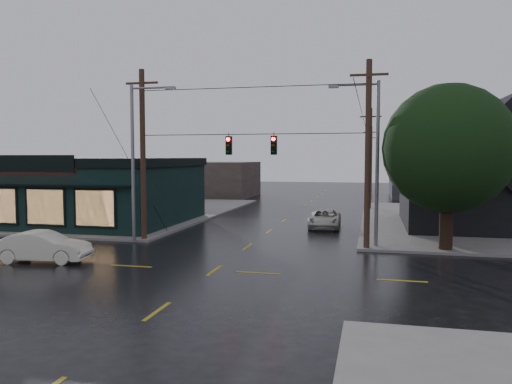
% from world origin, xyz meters
% --- Properties ---
extents(ground_plane, '(160.00, 160.00, 0.00)m').
position_xyz_m(ground_plane, '(0.00, 0.00, 0.00)').
color(ground_plane, black).
extents(sidewalk_nw, '(28.00, 28.00, 0.15)m').
position_xyz_m(sidewalk_nw, '(-20.00, 20.00, 0.07)').
color(sidewalk_nw, slate).
rests_on(sidewalk_nw, ground).
extents(pizza_shop, '(16.30, 12.34, 4.90)m').
position_xyz_m(pizza_shop, '(-15.00, 12.94, 2.56)').
color(pizza_shop, black).
rests_on(pizza_shop, ground).
extents(ne_building, '(12.60, 11.60, 8.75)m').
position_xyz_m(ne_building, '(15.00, 17.00, 4.47)').
color(ne_building, black).
rests_on(ne_building, ground).
extents(corner_tree, '(6.76, 6.76, 8.71)m').
position_xyz_m(corner_tree, '(10.59, 7.00, 5.46)').
color(corner_tree, black).
rests_on(corner_tree, ground).
extents(utility_pole_nw, '(2.00, 0.32, 10.15)m').
position_xyz_m(utility_pole_nw, '(-6.50, 6.50, 0.00)').
color(utility_pole_nw, '#362118').
rests_on(utility_pole_nw, ground).
extents(utility_pole_ne, '(2.00, 0.32, 10.15)m').
position_xyz_m(utility_pole_ne, '(6.50, 6.50, 0.00)').
color(utility_pole_ne, '#362118').
rests_on(utility_pole_ne, ground).
extents(utility_pole_far_a, '(2.00, 0.32, 9.65)m').
position_xyz_m(utility_pole_far_a, '(6.50, 28.00, 0.00)').
color(utility_pole_far_a, '#362118').
rests_on(utility_pole_far_a, ground).
extents(utility_pole_far_b, '(2.00, 0.32, 9.15)m').
position_xyz_m(utility_pole_far_b, '(6.50, 48.00, 0.00)').
color(utility_pole_far_b, '#362118').
rests_on(utility_pole_far_b, ground).
extents(utility_pole_far_c, '(2.00, 0.32, 9.15)m').
position_xyz_m(utility_pole_far_c, '(6.50, 68.00, 0.00)').
color(utility_pole_far_c, '#362118').
rests_on(utility_pole_far_c, ground).
extents(span_signal_assembly, '(13.00, 0.48, 1.23)m').
position_xyz_m(span_signal_assembly, '(0.10, 6.50, 5.70)').
color(span_signal_assembly, black).
rests_on(span_signal_assembly, ground).
extents(streetlight_nw, '(5.40, 0.30, 9.15)m').
position_xyz_m(streetlight_nw, '(-6.80, 5.80, 0.00)').
color(streetlight_nw, slate).
rests_on(streetlight_nw, ground).
extents(streetlight_ne, '(5.40, 0.30, 9.15)m').
position_xyz_m(streetlight_ne, '(7.00, 7.20, 0.00)').
color(streetlight_ne, slate).
rests_on(streetlight_ne, ground).
extents(bg_building_west, '(12.00, 10.00, 4.40)m').
position_xyz_m(bg_building_west, '(-14.00, 40.00, 2.20)').
color(bg_building_west, '#382E29').
rests_on(bg_building_west, ground).
extents(bg_building_east, '(14.00, 12.00, 5.60)m').
position_xyz_m(bg_building_east, '(16.00, 45.00, 2.80)').
color(bg_building_east, '#2B2B30').
rests_on(bg_building_east, ground).
extents(sedan_cream, '(4.64, 2.19, 1.47)m').
position_xyz_m(sedan_cream, '(-8.56, -0.11, 0.73)').
color(sedan_cream, silver).
rests_on(sedan_cream, ground).
extents(suv_silver, '(2.27, 4.70, 1.29)m').
position_xyz_m(suv_silver, '(3.51, 14.50, 0.64)').
color(suv_silver, '#B6B3A8').
rests_on(suv_silver, ground).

